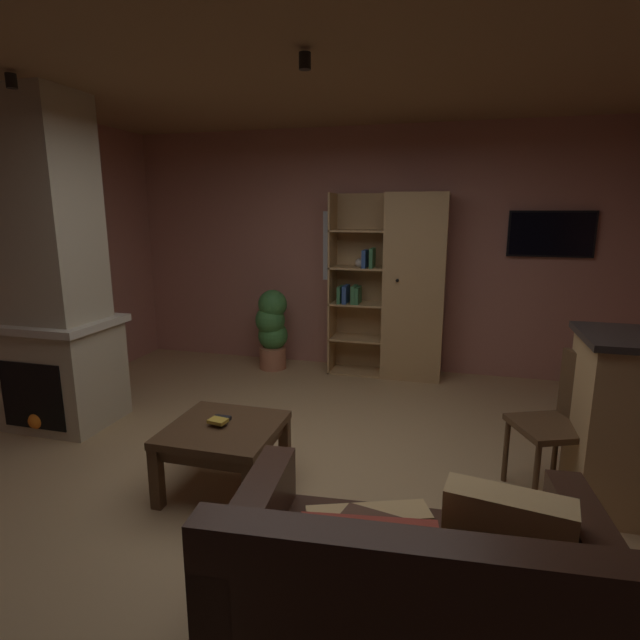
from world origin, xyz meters
name	(u,v)px	position (x,y,z in m)	size (l,w,h in m)	color
floor	(305,486)	(0.00, 0.00, -0.01)	(5.71, 5.44, 0.02)	tan
wall_back	(374,251)	(0.00, 2.75, 1.35)	(5.83, 0.06, 2.70)	#AD7060
ceiling	(301,43)	(0.00, 0.00, 2.71)	(5.71, 5.44, 0.02)	#8E6B47
window_pane_back	(346,246)	(-0.31, 2.72, 1.40)	(0.55, 0.01, 0.78)	white
stone_fireplace	(51,283)	(-2.31, 0.46, 1.22)	(0.92, 0.75, 2.70)	#BCAD8E
bookshelf_cabinet	(406,288)	(0.40, 2.48, 0.99)	(1.23, 0.41, 1.98)	tan
leather_couch	(411,605)	(0.80, -1.22, 0.31)	(1.51, 1.02, 0.84)	#382116
coffee_table	(224,438)	(-0.49, -0.17, 0.36)	(0.70, 0.70, 0.44)	#4C331E
table_book_0	(221,419)	(-0.54, -0.11, 0.46)	(0.11, 0.09, 0.02)	black
table_book_1	(218,421)	(-0.52, -0.18, 0.48)	(0.11, 0.08, 0.02)	gold
dining_chair	(563,416)	(1.61, 0.35, 0.53)	(0.55, 0.55, 0.92)	#4C331E
potted_floor_plant	(272,327)	(-1.10, 2.35, 0.49)	(0.36, 0.38, 0.92)	#B77051
wall_mounted_tv	(551,234)	(1.82, 2.69, 1.57)	(0.83, 0.06, 0.47)	black
track_light_spot_0	(11,81)	(-1.98, -0.02, 2.63)	(0.07, 0.07, 0.09)	black
track_light_spot_1	(305,61)	(0.01, 0.05, 2.63)	(0.07, 0.07, 0.09)	black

